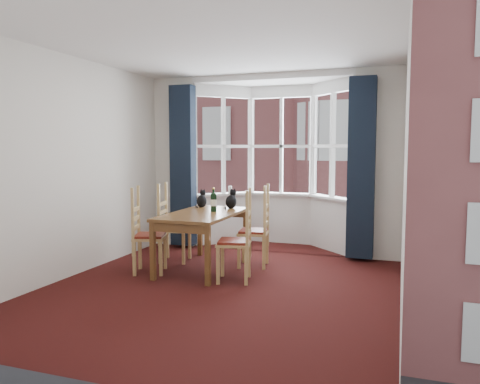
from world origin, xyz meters
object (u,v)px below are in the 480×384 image
at_px(chair_right_far, 260,233).
at_px(candle_tall, 230,190).
at_px(cat_right, 231,201).
at_px(wine_bottle, 214,201).
at_px(chair_right_near, 241,243).
at_px(dining_table, 203,219).
at_px(chair_left_far, 169,229).
at_px(cat_left, 202,200).
at_px(chair_left_near, 143,237).

height_order(chair_right_far, candle_tall, candle_tall).
bearing_deg(cat_right, wine_bottle, -104.74).
xyz_separation_m(chair_right_near, candle_tall, (-0.93, 2.11, 0.46)).
distance_m(dining_table, wine_bottle, 0.29).
height_order(dining_table, chair_right_near, chair_right_near).
bearing_deg(chair_left_far, chair_right_far, 5.76).
height_order(chair_right_near, cat_left, cat_left).
distance_m(dining_table, chair_right_near, 0.82).
xyz_separation_m(chair_left_near, chair_right_near, (1.36, 0.04, 0.00)).
bearing_deg(dining_table, cat_left, 115.38).
xyz_separation_m(chair_left_far, chair_right_near, (1.33, -0.64, 0.00)).
xyz_separation_m(cat_left, cat_right, (0.46, 0.00, 0.01)).
bearing_deg(cat_right, cat_left, -179.61).
bearing_deg(chair_right_near, dining_table, 149.70).
height_order(chair_right_near, candle_tall, candle_tall).
height_order(cat_left, candle_tall, cat_left).
bearing_deg(chair_right_near, chair_right_far, 89.50).
xyz_separation_m(chair_left_near, candle_tall, (0.43, 2.15, 0.46)).
xyz_separation_m(chair_left_far, candle_tall, (0.40, 1.47, 0.46)).
bearing_deg(cat_right, chair_right_far, -20.67).
relative_size(dining_table, candle_tall, 12.13).
xyz_separation_m(dining_table, cat_left, (-0.26, 0.56, 0.19)).
distance_m(chair_left_far, cat_right, 1.00).
distance_m(chair_right_near, candle_tall, 2.35).
relative_size(dining_table, wine_bottle, 4.77).
height_order(chair_left_far, wine_bottle, wine_bottle).
distance_m(cat_left, cat_right, 0.46).
relative_size(dining_table, chair_left_near, 1.70).
bearing_deg(chair_right_near, wine_bottle, 137.23).
bearing_deg(candle_tall, cat_right, -68.85).
bearing_deg(cat_left, candle_tall, 89.15).
bearing_deg(cat_right, chair_left_near, -131.12).
height_order(dining_table, cat_right, cat_right).
bearing_deg(cat_left, wine_bottle, -48.95).
height_order(chair_right_near, chair_right_far, same).
bearing_deg(chair_left_near, cat_left, 67.67).
xyz_separation_m(chair_right_near, chair_right_far, (0.01, 0.77, 0.00)).
bearing_deg(dining_table, chair_left_far, 159.77).
xyz_separation_m(dining_table, candle_tall, (-0.25, 1.71, 0.25)).
height_order(dining_table, cat_left, cat_left).
height_order(chair_left_far, chair_right_near, same).
distance_m(dining_table, candle_tall, 1.75).
bearing_deg(cat_left, chair_left_far, -140.67).
bearing_deg(candle_tall, wine_bottle, -77.81).
bearing_deg(candle_tall, cat_left, -90.85).
distance_m(cat_right, wine_bottle, 0.43).
relative_size(chair_left_far, wine_bottle, 2.80).
height_order(dining_table, chair_left_far, chair_left_far).
bearing_deg(wine_bottle, cat_left, 131.05).
distance_m(dining_table, chair_right_far, 0.81).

